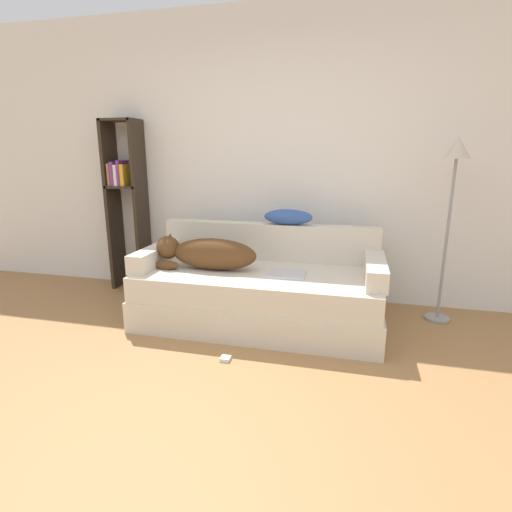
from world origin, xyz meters
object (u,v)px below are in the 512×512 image
Objects in this scene: floor_lamp at (454,178)px; laptop at (287,274)px; dog at (206,253)px; couch at (259,297)px; throw_pillow at (288,217)px; power_adapter at (225,359)px; bookshelf at (126,197)px.

laptop is at bearing -158.26° from floor_lamp.
couch is at bearing 6.99° from dog.
laptop is 0.68× the size of throw_pillow.
dog reaches higher than power_adapter.
power_adapter is (-0.32, -0.62, -0.45)m from laptop.
floor_lamp is 2.26m from power_adapter.
floor_lamp is at bearing -3.21° from bookshelf.
floor_lamp reaches higher than dog.
couch is 2.29× the size of dog.
bookshelf is (-1.72, 0.22, 0.11)m from throw_pillow.
laptop is (0.69, -0.01, -0.13)m from dog.
dog is 2.98× the size of laptop.
floor_lamp is (3.04, -0.17, 0.24)m from bookshelf.
laptop is 0.83m from power_adapter.
dog is 0.57× the size of floor_lamp.
dog reaches higher than laptop.
laptop is at bearing -80.59° from throw_pillow.
throw_pillow is 1.74m from bookshelf.
couch is at bearing -163.89° from floor_lamp.
throw_pillow is 0.28× the size of floor_lamp.
couch is 29.25× the size of power_adapter.
laptop reaches higher than power_adapter.
throw_pillow reaches higher than couch.
power_adapter is (-1.56, -1.11, -1.20)m from floor_lamp.
bookshelf is at bearing 158.84° from couch.
laptop is 4.29× the size of power_adapter.
couch is at bearing 162.86° from laptop.
throw_pillow is at bearing -177.99° from floor_lamp.
bookshelf is at bearing 172.83° from throw_pillow.
laptop is 0.17× the size of bookshelf.
bookshelf is at bearing 149.49° from dog.
couch is 1.82m from bookshelf.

